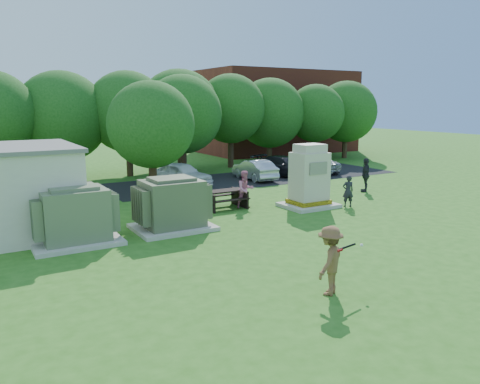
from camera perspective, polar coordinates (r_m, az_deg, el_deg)
ground at (r=16.35m, az=7.22°, el=-6.76°), size 120.00×120.00×0.00m
brick_building at (r=48.02m, az=4.55°, el=9.72°), size 15.00×8.00×8.00m
parking_strip at (r=31.05m, az=2.17°, el=1.74°), size 20.00×6.00×0.01m
transformer_left at (r=17.50m, az=-19.54°, el=-2.84°), size 3.00×2.40×2.07m
transformer_right at (r=18.52m, az=-8.27°, el=-1.58°), size 3.00×2.40×2.07m
generator_cabinet at (r=22.43m, az=8.43°, el=1.49°), size 2.47×2.02×3.01m
picnic_table at (r=22.05m, az=-1.99°, el=-0.61°), size 2.03×1.52×0.87m
batter at (r=12.41m, az=10.89°, el=-8.21°), size 1.36×1.17×1.83m
person_by_generator at (r=22.93m, az=13.02°, el=0.11°), size 0.65×0.53×1.52m
person_at_picnic at (r=22.01m, az=0.66°, el=0.30°), size 0.91×0.74×1.79m
person_walking_right at (r=27.01m, az=15.06°, el=2.01°), size 1.10×1.12×1.89m
car_white at (r=28.25m, az=-7.18°, el=2.19°), size 3.05×4.48×1.42m
car_silver_a at (r=30.27m, az=1.80°, el=2.74°), size 1.65×4.04×1.30m
car_dark at (r=31.75m, az=5.45°, el=3.13°), size 3.41×5.07×1.36m
car_silver_b at (r=33.68m, az=8.80°, el=3.37°), size 2.24×4.49×1.22m
batting_equipment at (r=12.65m, az=12.93°, el=-6.62°), size 1.12×0.29×0.14m
tree_row at (r=32.80m, az=-10.49°, el=9.34°), size 41.30×13.30×7.30m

